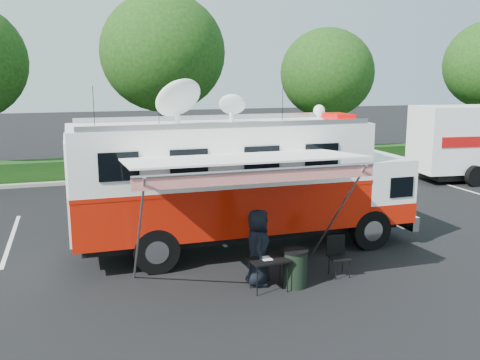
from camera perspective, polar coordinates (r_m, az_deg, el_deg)
The scene contains 9 objects.
ground_plane at distance 15.48m, azimuth 0.57°, elevation -7.26°, with size 120.00×120.00×0.00m, color black.
back_border at distance 27.44m, azimuth -5.74°, elevation 11.38°, with size 60.00×6.14×8.87m.
stall_lines at distance 18.10m, azimuth -3.93°, elevation -4.51°, with size 24.12×5.50×0.01m.
command_truck at distance 14.94m, azimuth 0.28°, elevation -0.09°, with size 9.61×2.65×4.62m.
awning at distance 11.93m, azimuth 0.43°, elevation 1.89°, with size 5.25×2.71×3.17m.
person at distance 12.96m, azimuth 1.88°, elevation -11.04°, with size 0.90×0.58×1.83m, color black.
folding_table at distance 12.38m, azimuth 3.11°, elevation -8.61°, with size 0.95×0.71×0.76m.
folding_chair at distance 13.55m, azimuth 10.36°, elevation -7.56°, with size 0.52×0.55×0.99m.
trash_bin at distance 12.73m, azimuth 5.91°, elevation -9.33°, with size 0.60×0.60×0.90m.
Camera 1 is at (-4.62, -13.93, 4.91)m, focal length 40.00 mm.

